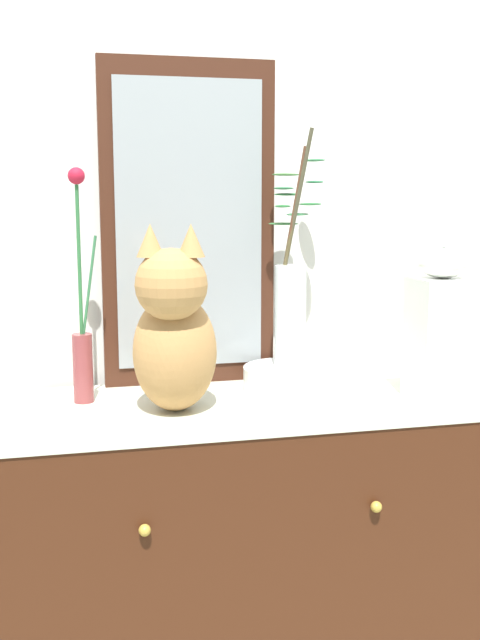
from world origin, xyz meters
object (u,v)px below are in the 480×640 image
(vase_glass_clear, at_px, (291,299))
(jar_lidded_porcelain, at_px, (440,327))
(vase_slim_green, at_px, (82,337))
(bowl_porcelain, at_px, (290,379))
(cat_sitting, at_px, (174,334))
(mirror_leaning, at_px, (189,225))
(sideboard, at_px, (240,578))

(vase_glass_clear, distance_m, jar_lidded_porcelain, 0.34)
(jar_lidded_porcelain, bearing_deg, vase_slim_green, 167.50)
(bowl_porcelain, xyz_separation_m, vase_glass_clear, (0.00, 0.01, 0.19))
(bowl_porcelain, bearing_deg, cat_sitting, -159.73)
(bowl_porcelain, xyz_separation_m, jar_lidded_porcelain, (0.29, -0.16, 0.14))
(cat_sitting, xyz_separation_m, jar_lidded_porcelain, (0.58, -0.05, -0.00))
(mirror_leaning, bearing_deg, vase_slim_green, -154.60)
(sideboard, bearing_deg, bowl_porcelain, 21.01)
(mirror_leaning, height_order, vase_slim_green, mirror_leaning)
(vase_glass_clear, xyz_separation_m, jar_lidded_porcelain, (0.29, -0.16, -0.05))
(cat_sitting, height_order, vase_slim_green, vase_slim_green)
(vase_slim_green, height_order, jar_lidded_porcelain, vase_slim_green)
(vase_glass_clear, bearing_deg, bowl_porcelain, -116.31)
(bowl_porcelain, bearing_deg, vase_slim_green, 178.64)
(mirror_leaning, relative_size, bowl_porcelain, 3.52)
(cat_sitting, height_order, jar_lidded_porcelain, cat_sitting)
(mirror_leaning, relative_size, vase_glass_clear, 1.40)
(mirror_leaning, distance_m, bowl_porcelain, 0.43)
(cat_sitting, bearing_deg, mirror_leaning, 72.79)
(cat_sitting, bearing_deg, sideboard, 19.65)
(sideboard, bearing_deg, vase_glass_clear, 22.74)
(vase_slim_green, relative_size, bowl_porcelain, 2.36)
(vase_slim_green, bearing_deg, cat_sitting, -32.21)
(cat_sitting, relative_size, vase_slim_green, 0.89)
(bowl_porcelain, bearing_deg, vase_glass_clear, 63.69)
(sideboard, height_order, vase_glass_clear, vase_glass_clear)
(cat_sitting, height_order, vase_glass_clear, vase_glass_clear)
(vase_slim_green, relative_size, vase_glass_clear, 0.94)
(cat_sitting, xyz_separation_m, vase_slim_green, (-0.18, 0.12, -0.02))
(bowl_porcelain, bearing_deg, mirror_leaning, 147.53)
(bowl_porcelain, height_order, jar_lidded_porcelain, jar_lidded_porcelain)
(sideboard, xyz_separation_m, jar_lidded_porcelain, (0.42, -0.11, 0.59))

